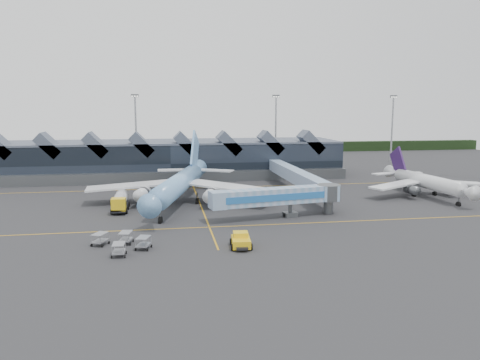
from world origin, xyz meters
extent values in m
plane|color=#2A2A2C|center=(0.00, 0.00, 0.00)|extent=(260.00, 260.00, 0.00)
cube|color=gold|center=(0.00, -8.00, 0.01)|extent=(120.00, 0.25, 0.01)
cube|color=gold|center=(0.00, 28.00, 0.01)|extent=(120.00, 0.25, 0.01)
cube|color=gold|center=(0.00, 10.00, 0.01)|extent=(0.25, 60.00, 0.01)
cube|color=black|center=(0.00, 110.00, 2.00)|extent=(260.00, 4.00, 4.00)
cube|color=black|center=(-5.00, 48.00, 4.50)|extent=(90.00, 20.00, 9.00)
cube|color=#4E5768|center=(-5.00, 48.00, 9.20)|extent=(90.00, 20.00, 0.60)
cube|color=#515458|center=(-5.00, 37.00, 1.30)|extent=(90.00, 2.50, 2.60)
cube|color=#4E5768|center=(-45.00, 41.00, 9.30)|extent=(6.43, 6.00, 6.43)
cube|color=#4E5768|center=(-34.00, 41.00, 9.30)|extent=(6.43, 6.00, 6.43)
cube|color=#4E5768|center=(-23.00, 41.00, 9.30)|extent=(6.43, 6.00, 6.43)
cube|color=#4E5768|center=(-12.00, 41.00, 9.30)|extent=(6.43, 6.00, 6.43)
cube|color=#4E5768|center=(-1.00, 41.00, 9.30)|extent=(6.43, 6.00, 6.43)
cube|color=#4E5768|center=(10.00, 41.00, 9.30)|extent=(6.43, 6.00, 6.43)
cube|color=#4E5768|center=(21.00, 41.00, 9.30)|extent=(6.43, 6.00, 6.43)
cube|color=#4E5768|center=(32.00, 41.00, 9.30)|extent=(6.43, 6.00, 6.43)
cylinder|color=#999BA1|center=(-15.00, 72.00, 11.00)|extent=(0.56, 0.56, 22.00)
cube|color=#515458|center=(-15.00, 72.00, 22.00)|extent=(2.40, 0.50, 0.90)
cylinder|color=#999BA1|center=(30.00, 72.00, 11.00)|extent=(0.56, 0.56, 22.00)
cube|color=#515458|center=(30.00, 72.00, 22.00)|extent=(2.40, 0.50, 0.90)
cylinder|color=#999BA1|center=(70.00, 70.00, 11.00)|extent=(0.56, 0.56, 22.00)
cube|color=#515458|center=(70.00, 70.00, 22.00)|extent=(2.40, 0.50, 0.90)
cylinder|color=#6497CC|center=(-3.97, 9.79, 4.06)|extent=(11.15, 30.48, 3.76)
cone|color=#6497CC|center=(-8.36, -7.52, 4.06)|extent=(4.93, 5.99, 3.76)
cube|color=black|center=(-8.52, -8.16, 4.85)|extent=(1.47, 0.68, 0.48)
cone|color=#6497CC|center=(0.64, 27.95, 4.34)|extent=(5.36, 7.68, 3.76)
cube|color=silver|center=(-12.99, 13.39, 3.40)|extent=(17.44, 6.77, 1.24)
cube|color=silver|center=(5.67, 8.65, 3.40)|extent=(17.49, 13.91, 1.24)
cylinder|color=silver|center=(-10.72, 9.26, 2.46)|extent=(3.55, 5.64, 2.33)
cylinder|color=silver|center=(1.71, 6.10, 2.46)|extent=(3.55, 5.64, 2.33)
cube|color=#6497CC|center=(0.21, 26.26, 8.27)|extent=(2.80, 9.45, 10.37)
cube|color=silver|center=(-4.18, 27.82, 4.34)|extent=(7.85, 3.08, 0.25)
cube|color=silver|center=(4.81, 25.54, 4.34)|extent=(8.35, 6.40, 0.25)
cylinder|color=#515458|center=(-7.51, -4.14, 1.09)|extent=(0.28, 0.28, 2.18)
cylinder|color=#515458|center=(-6.75, 11.84, 1.09)|extent=(0.28, 0.28, 2.18)
cylinder|color=#515458|center=(-0.55, 10.27, 1.09)|extent=(0.28, 0.28, 2.18)
cylinder|color=black|center=(-7.51, -4.14, 0.39)|extent=(0.77, 1.46, 1.39)
cylinder|color=silver|center=(47.25, 9.56, 3.14)|extent=(4.37, 20.56, 2.91)
cone|color=silver|center=(48.11, -2.35, 3.14)|extent=(3.16, 3.70, 2.91)
cube|color=black|center=(48.14, -2.79, 3.76)|extent=(1.13, 0.41, 0.48)
cone|color=silver|center=(46.35, 22.06, 3.36)|extent=(3.24, 4.86, 2.91)
cube|color=silver|center=(40.38, 10.00, 2.63)|extent=(12.66, 8.07, 0.97)
cube|color=silver|center=(53.99, 10.98, 2.63)|extent=(12.68, 6.59, 0.97)
cylinder|color=#515458|center=(42.82, 7.78, 1.91)|extent=(2.05, 3.62, 1.81)
cylinder|color=#515458|center=(51.89, 8.44, 1.91)|extent=(2.05, 3.62, 1.81)
cube|color=#341A4F|center=(46.43, 20.90, 6.06)|extent=(0.91, 6.56, 7.10)
cube|color=silver|center=(43.14, 20.96, 3.36)|extent=(5.92, 3.67, 0.24)
cube|color=silver|center=(49.69, 21.43, 3.36)|extent=(5.82, 2.96, 0.24)
cylinder|color=#515458|center=(47.94, -0.03, 0.84)|extent=(0.27, 0.27, 1.69)
cylinder|color=#515458|center=(44.72, 10.26, 0.84)|extent=(0.27, 0.27, 1.69)
cylinder|color=#515458|center=(49.66, 10.61, 0.84)|extent=(0.27, 0.27, 1.69)
cylinder|color=black|center=(47.94, -0.03, 0.30)|extent=(0.51, 1.11, 1.08)
cube|color=#749CC2|center=(11.54, -3.83, 3.77)|extent=(18.60, 6.00, 2.67)
cube|color=#2365B0|center=(11.79, -5.23, 3.77)|extent=(18.13, 3.39, 1.10)
cube|color=#749CC2|center=(1.57, -5.63, 3.77)|extent=(2.88, 3.32, 2.76)
cylinder|color=#515458|center=(14.25, -3.34, 1.88)|extent=(0.64, 0.64, 3.77)
cube|color=#515458|center=(14.25, -3.34, 0.41)|extent=(2.50, 2.20, 0.83)
cylinder|color=black|center=(13.35, -3.50, 0.32)|extent=(0.51, 0.88, 0.83)
cylinder|color=black|center=(15.16, -3.17, 0.32)|extent=(0.51, 0.88, 0.83)
cylinder|color=#515458|center=(21.50, -2.03, 3.77)|extent=(4.05, 4.05, 2.76)
cylinder|color=#515458|center=(21.50, -2.03, 1.88)|extent=(1.66, 1.66, 3.77)
cube|color=black|center=(-14.63, 6.49, 0.75)|extent=(2.42, 9.01, 0.50)
cube|color=yellow|center=(-14.64, 3.09, 1.80)|extent=(2.40, 2.20, 2.20)
cube|color=black|center=(-14.64, 2.28, 2.30)|extent=(2.20, 0.15, 1.00)
cylinder|color=#B6B7BB|center=(-14.63, 7.69, 2.10)|extent=(2.31, 5.81, 2.30)
sphere|color=#B6B7BB|center=(-14.62, 10.59, 2.10)|extent=(2.20, 2.20, 2.20)
sphere|color=#B6B7BB|center=(-14.63, 4.79, 2.10)|extent=(2.20, 2.20, 2.20)
cylinder|color=black|center=(-15.89, 3.49, 0.50)|extent=(0.35, 1.00, 1.00)
cylinder|color=black|center=(-13.38, 3.48, 0.50)|extent=(0.35, 1.00, 1.00)
cylinder|color=black|center=(-15.88, 6.99, 0.50)|extent=(0.35, 1.00, 1.00)
cylinder|color=black|center=(-13.38, 6.98, 0.50)|extent=(0.35, 1.00, 1.00)
cylinder|color=black|center=(-15.88, 9.49, 0.50)|extent=(0.35, 1.00, 1.00)
cylinder|color=black|center=(-13.37, 9.49, 0.50)|extent=(0.35, 1.00, 1.00)
cube|color=yellow|center=(3.09, -19.26, 0.76)|extent=(2.71, 4.08, 1.08)
cube|color=yellow|center=(3.15, -18.62, 1.57)|extent=(2.09, 1.89, 0.76)
cube|color=black|center=(2.91, -21.31, 0.49)|extent=(1.58, 0.99, 0.32)
cylinder|color=black|center=(1.74, -20.44, 0.43)|extent=(0.40, 0.89, 0.86)
cylinder|color=black|center=(4.22, -20.66, 0.43)|extent=(0.40, 0.89, 0.86)
cylinder|color=black|center=(1.97, -17.86, 0.43)|extent=(0.40, 0.89, 0.86)
cylinder|color=black|center=(4.45, -18.08, 0.43)|extent=(0.40, 0.89, 0.86)
cube|color=#94969C|center=(-12.14, -15.02, 0.58)|extent=(1.88, 2.56, 0.16)
cube|color=#94969C|center=(-12.14, -15.02, 1.59)|extent=(1.88, 2.56, 0.08)
cylinder|color=black|center=(-11.21, -14.33, 0.19)|extent=(0.19, 0.40, 0.38)
cube|color=#94969C|center=(-9.66, -17.94, 0.58)|extent=(2.07, 2.66, 0.16)
cube|color=#94969C|center=(-9.66, -17.94, 1.59)|extent=(2.07, 2.66, 0.08)
cylinder|color=black|center=(-8.66, -17.34, 0.19)|extent=(0.23, 0.40, 0.38)
cube|color=#94969C|center=(-15.50, -15.17, 0.58)|extent=(2.32, 2.74, 0.16)
cube|color=#94969C|center=(-15.50, -15.17, 1.59)|extent=(2.32, 2.74, 0.08)
cylinder|color=black|center=(-14.42, -14.73, 0.19)|extent=(0.27, 0.40, 0.38)
cube|color=#94969C|center=(-12.58, -20.42, 0.58)|extent=(1.55, 2.38, 0.16)
cube|color=#94969C|center=(-12.58, -20.42, 1.59)|extent=(1.55, 2.38, 0.08)
cylinder|color=black|center=(-11.76, -19.60, 0.19)|extent=(0.14, 0.39, 0.38)
camera|label=1|loc=(-6.83, -78.47, 18.44)|focal=35.00mm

